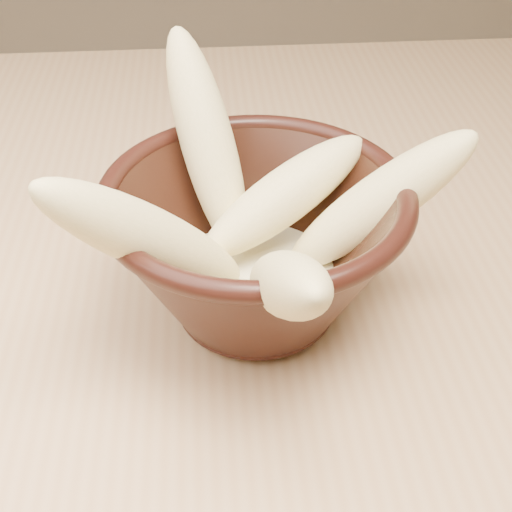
{
  "coord_description": "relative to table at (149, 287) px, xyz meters",
  "views": [
    {
      "loc": [
        0.06,
        -0.53,
        1.12
      ],
      "look_at": [
        0.09,
        -0.13,
        0.81
      ],
      "focal_mm": 50.0,
      "sensor_mm": 36.0,
      "label": 1
    }
  ],
  "objects": [
    {
      "name": "banana_front",
      "position": [
        0.1,
        -0.21,
        0.18
      ],
      "size": [
        0.05,
        0.17,
        0.14
      ],
      "primitive_type": "ellipsoid",
      "rotation": [
        0.93,
        0.0,
        0.06
      ],
      "color": "#D9C980",
      "rests_on": "bowl"
    },
    {
      "name": "table",
      "position": [
        0.0,
        0.0,
        0.0
      ],
      "size": [
        1.2,
        0.8,
        0.75
      ],
      "color": "tan",
      "rests_on": "ground"
    },
    {
      "name": "banana_upright",
      "position": [
        0.06,
        -0.07,
        0.19
      ],
      "size": [
        0.09,
        0.13,
        0.16
      ],
      "primitive_type": "ellipsoid",
      "rotation": [
        0.57,
        0.0,
        3.56
      ],
      "color": "#D9C980",
      "rests_on": "bowl"
    },
    {
      "name": "banana_right",
      "position": [
        0.18,
        -0.13,
        0.17
      ],
      "size": [
        0.15,
        0.04,
        0.13
      ],
      "primitive_type": "ellipsoid",
      "rotation": [
        0.86,
        0.0,
        1.58
      ],
      "color": "#D9C980",
      "rests_on": "bowl"
    },
    {
      "name": "banana_across",
      "position": [
        0.12,
        -0.11,
        0.17
      ],
      "size": [
        0.15,
        0.11,
        0.09
      ],
      "primitive_type": "ellipsoid",
      "rotation": [
        1.22,
        0.0,
        2.07
      ],
      "color": "#D9C980",
      "rests_on": "bowl"
    },
    {
      "name": "bowl",
      "position": [
        0.09,
        -0.13,
        0.15
      ],
      "size": [
        0.21,
        0.21,
        0.12
      ],
      "rotation": [
        0.0,
        0.0,
        0.35
      ],
      "color": "black",
      "rests_on": "table"
    },
    {
      "name": "milk_puddle",
      "position": [
        0.09,
        -0.13,
        0.12
      ],
      "size": [
        0.12,
        0.12,
        0.02
      ],
      "primitive_type": "cylinder",
      "color": "#FEF7CC",
      "rests_on": "bowl"
    },
    {
      "name": "banana_left",
      "position": [
        0.02,
        -0.17,
        0.19
      ],
      "size": [
        0.15,
        0.12,
        0.15
      ],
      "primitive_type": "ellipsoid",
      "rotation": [
        0.8,
        0.0,
        -1.01
      ],
      "color": "#D9C980",
      "rests_on": "bowl"
    }
  ]
}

